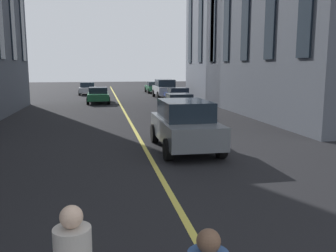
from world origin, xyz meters
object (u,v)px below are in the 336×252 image
at_px(car_black_parked_a, 179,104).
at_px(car_green_oncoming, 154,87).
at_px(car_grey_mid, 185,124).
at_px(car_silver_trailing, 87,88).
at_px(car_silver_far, 165,88).
at_px(car_blue_parked_b, 178,96).
at_px(car_green_near, 98,95).

xyz_separation_m(car_black_parked_a, car_green_oncoming, (20.82, -1.43, 0.00)).
bearing_deg(car_grey_mid, car_silver_trailing, 8.76).
height_order(car_grey_mid, car_silver_far, same).
bearing_deg(car_blue_parked_b, car_silver_trailing, 32.80).
relative_size(car_black_parked_a, car_blue_parked_b, 1.00).
xyz_separation_m(car_silver_trailing, car_silver_far, (-6.12, -7.98, 0.27)).
distance_m(car_green_near, car_silver_trailing, 10.35).
xyz_separation_m(car_blue_parked_b, car_green_oncoming, (13.84, 0.00, 0.00)).
height_order(car_green_near, car_green_oncoming, same).
bearing_deg(car_green_near, car_silver_trailing, 6.97).
xyz_separation_m(car_grey_mid, car_blue_parked_b, (17.22, -3.42, -0.27)).
height_order(car_blue_parked_b, car_green_oncoming, car_blue_parked_b).
distance_m(car_green_oncoming, car_silver_far, 7.59).
xyz_separation_m(car_grey_mid, car_silver_trailing, (29.60, 4.56, -0.27)).
xyz_separation_m(car_green_near, car_silver_trailing, (10.28, 1.26, -0.00)).
bearing_deg(car_silver_far, car_black_parked_a, 173.83).
xyz_separation_m(car_silver_trailing, car_green_oncoming, (1.46, -7.98, 0.00)).
relative_size(car_green_near, car_grey_mid, 0.94).
bearing_deg(car_green_near, car_green_oncoming, -29.78).
bearing_deg(car_green_oncoming, car_black_parked_a, 176.07).
xyz_separation_m(car_silver_trailing, car_blue_parked_b, (-12.38, -7.98, 0.00)).
bearing_deg(car_blue_parked_b, car_green_near, 72.65).
height_order(car_silver_trailing, car_blue_parked_b, same).
height_order(car_green_near, car_silver_far, car_silver_far).
distance_m(car_green_near, car_silver_far, 7.90).
distance_m(car_grey_mid, car_black_parked_a, 10.44).
bearing_deg(car_blue_parked_b, car_silver_far, 0.00).
xyz_separation_m(car_green_near, car_silver_far, (4.15, -6.72, 0.27)).
xyz_separation_m(car_grey_mid, car_green_oncoming, (31.06, -3.42, -0.27)).
bearing_deg(car_grey_mid, car_silver_far, -8.28).
xyz_separation_m(car_green_near, car_grey_mid, (-19.32, -3.31, 0.27)).
distance_m(car_grey_mid, car_blue_parked_b, 17.56).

